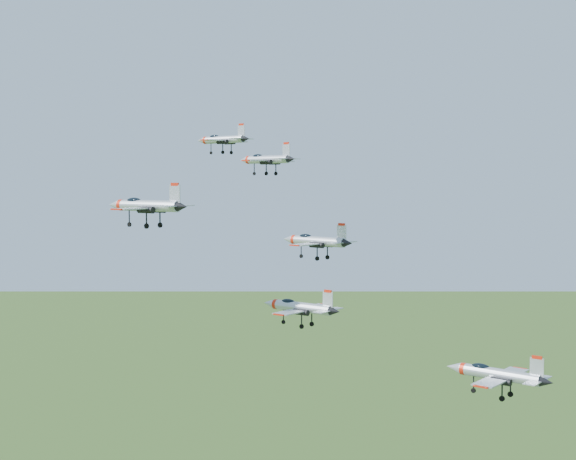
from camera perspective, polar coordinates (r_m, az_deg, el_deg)
The scene contains 6 objects.
jet_lead at distance 136.34m, azimuth -4.71°, elevation 6.44°, with size 11.85×9.86×3.17m.
jet_left_high at distance 112.71m, azimuth -1.59°, elevation 5.05°, with size 10.69×8.99×2.87m.
jet_right_high at distance 99.16m, azimuth -10.09°, elevation 1.74°, with size 13.07×10.77×3.50m.
jet_left_low at distance 117.95m, azimuth 1.99°, elevation -0.77°, with size 13.14×11.02×3.52m.
jet_right_low at distance 99.65m, azimuth 0.82°, elevation -5.48°, with size 11.75×9.77×3.14m.
jet_trail at distance 98.23m, azimuth 14.60°, elevation -9.87°, with size 13.28×11.07×3.55m.
Camera 1 is at (61.35, -95.68, 140.86)m, focal length 50.00 mm.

